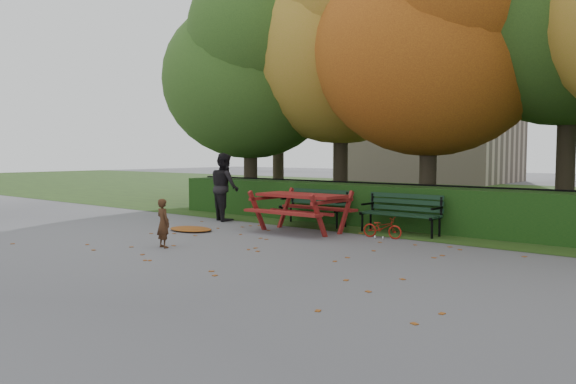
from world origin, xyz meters
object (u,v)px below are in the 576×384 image
Objects in this scene: bench_right at (402,210)px; adult at (225,187)px; child at (163,223)px; tree_f at (281,51)px; tree_c at (439,31)px; picnic_table at (301,202)px; bicycle at (382,227)px; tree_b at (347,31)px; tree_a at (252,66)px; bench_left at (315,204)px.

adult is at bearing -170.52° from bench_right.
child is at bearing 144.72° from adult.
child is at bearing -60.68° from tree_f.
picnic_table is (-1.63, -3.47, -4.15)m from tree_c.
picnic_table reaches higher than bicycle.
bench_right is (3.54, -3.04, -4.88)m from tree_b.
tree_f is 10.74× the size of bicycle.
tree_b reaches higher than adult.
tree_c is 8.59× the size of child.
bicycle is at bearing -85.10° from tree_c.
tree_c is 0.87× the size of tree_f.
tree_a is at bearing 144.92° from picnic_table.
tree_a is 0.85× the size of tree_b.
child is at bearing 137.46° from bicycle.
tree_a is 4.75m from adult.
adult is (-2.40, -0.80, 0.38)m from bench_left.
tree_c reaches higher than picnic_table.
adult is (-4.80, -0.80, 0.38)m from bench_right.
bench_right is at bearing -7.48° from bicycle.
picnic_table is at bearing -147.50° from bench_right.
picnic_table is (6.34, -6.74, -5.02)m from tree_f.
child is at bearing -92.26° from bench_left.
child reaches higher than bicycle.
tree_b reaches higher than tree_a.
tree_f reaches higher than child.
tree_b is 4.88× the size of bench_left.
bicycle is (6.29, -2.72, -4.30)m from tree_a.
bicycle is at bearing -37.78° from tree_f.
child reaches higher than bench_right.
bench_left is at bearing -25.76° from tree_a.
bench_left is 2.56m from bicycle.
tree_f is at bearing 136.49° from bench_left.
picnic_table is at bearing 93.26° from bicycle.
tree_f is 8.66m from adult.
tree_c is 4.44× the size of bench_right.
child is (-2.58, -4.53, -0.05)m from bench_right.
tree_a reaches higher than picnic_table.
tree_c is at bearing 3.65° from tree_a.
bench_right is 2.25m from picnic_table.
child is (-0.68, -3.32, -0.21)m from picnic_table.
picnic_table is (1.65, -4.25, -4.73)m from tree_b.
tree_a reaches higher than bicycle.
bench_right is 4.88m from adult.
bench_right is (0.27, -2.26, -4.30)m from tree_c.
tree_b reaches higher than bench_left.
bicycle is (0.00, -0.85, -0.30)m from bench_right.
bench_left is 2.10× the size of bicycle.
bicycle is at bearing -19.42° from bench_left.
bench_left is 1.93× the size of child.
tree_c reaches higher than bench_right.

